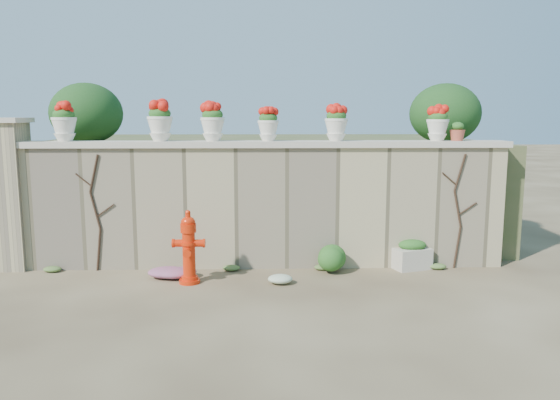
{
  "coord_description": "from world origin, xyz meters",
  "views": [
    {
      "loc": [
        0.07,
        -7.15,
        2.52
      ],
      "look_at": [
        0.29,
        1.4,
        1.19
      ],
      "focal_mm": 35.0,
      "sensor_mm": 36.0,
      "label": 1
    }
  ],
  "objects_px": {
    "fire_hydrant": "(189,247)",
    "urn_pot_0": "(64,122)",
    "planter_box": "(412,255)",
    "terracotta_pot": "(457,132)"
  },
  "relations": [
    {
      "from": "fire_hydrant",
      "to": "planter_box",
      "type": "xyz_separation_m",
      "value": [
        3.57,
        0.69,
        -0.33
      ]
    },
    {
      "from": "fire_hydrant",
      "to": "urn_pot_0",
      "type": "height_order",
      "value": "urn_pot_0"
    },
    {
      "from": "urn_pot_0",
      "to": "terracotta_pot",
      "type": "relative_size",
      "value": 2.09
    },
    {
      "from": "fire_hydrant",
      "to": "urn_pot_0",
      "type": "distance_m",
      "value": 2.94
    },
    {
      "from": "planter_box",
      "to": "terracotta_pot",
      "type": "distance_m",
      "value": 2.16
    },
    {
      "from": "urn_pot_0",
      "to": "planter_box",
      "type": "bearing_deg",
      "value": -2.53
    },
    {
      "from": "planter_box",
      "to": "terracotta_pot",
      "type": "xyz_separation_m",
      "value": [
        0.74,
        0.25,
        2.01
      ]
    },
    {
      "from": "fire_hydrant",
      "to": "urn_pot_0",
      "type": "xyz_separation_m",
      "value": [
        -2.08,
        0.94,
        1.85
      ]
    },
    {
      "from": "fire_hydrant",
      "to": "planter_box",
      "type": "bearing_deg",
      "value": 11.69
    },
    {
      "from": "fire_hydrant",
      "to": "planter_box",
      "type": "height_order",
      "value": "fire_hydrant"
    }
  ]
}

